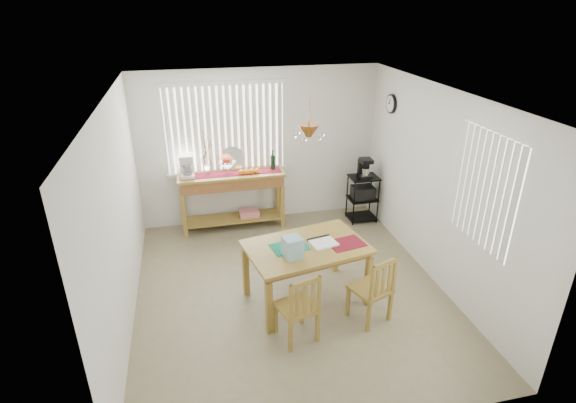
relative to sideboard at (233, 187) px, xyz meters
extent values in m
cube|color=gray|center=(0.51, -1.99, -0.74)|extent=(4.00, 4.50, 0.01)
cube|color=white|center=(0.51, 0.31, 0.57)|extent=(4.00, 0.10, 2.60)
cube|color=white|center=(0.51, -4.29, 0.57)|extent=(4.00, 0.10, 2.60)
cube|color=white|center=(-1.54, -1.99, 0.57)|extent=(0.10, 4.50, 2.60)
cube|color=white|center=(2.56, -1.99, 0.57)|extent=(0.10, 4.50, 2.60)
cube|color=white|center=(0.51, -1.99, 1.92)|extent=(4.00, 4.50, 0.10)
cube|color=white|center=(-0.04, 0.26, 0.92)|extent=(1.90, 0.01, 1.40)
cube|color=white|center=(-0.94, 0.25, 0.92)|extent=(0.07, 0.03, 1.40)
cube|color=white|center=(-0.83, 0.25, 0.92)|extent=(0.07, 0.03, 1.40)
cube|color=white|center=(-0.73, 0.25, 0.92)|extent=(0.07, 0.03, 1.40)
cube|color=white|center=(-0.62, 0.25, 0.92)|extent=(0.07, 0.03, 1.40)
cube|color=white|center=(-0.52, 0.25, 0.92)|extent=(0.07, 0.03, 1.40)
cube|color=white|center=(-0.41, 0.25, 0.92)|extent=(0.07, 0.03, 1.40)
cube|color=white|center=(-0.30, 0.25, 0.92)|extent=(0.07, 0.03, 1.40)
cube|color=white|center=(-0.20, 0.25, 0.92)|extent=(0.07, 0.03, 1.40)
cube|color=white|center=(-0.09, 0.25, 0.92)|extent=(0.07, 0.03, 1.40)
cube|color=white|center=(0.01, 0.25, 0.92)|extent=(0.07, 0.03, 1.40)
cube|color=white|center=(0.12, 0.25, 0.92)|extent=(0.07, 0.03, 1.40)
cube|color=white|center=(0.22, 0.25, 0.92)|extent=(0.07, 0.03, 1.40)
cube|color=white|center=(0.33, 0.25, 0.92)|extent=(0.07, 0.03, 1.40)
cube|color=white|center=(0.43, 0.25, 0.92)|extent=(0.07, 0.03, 1.40)
cube|color=white|center=(0.54, 0.25, 0.92)|extent=(0.07, 0.03, 1.40)
cube|color=white|center=(0.65, 0.25, 0.92)|extent=(0.07, 0.03, 1.40)
cube|color=white|center=(0.75, 0.25, 0.92)|extent=(0.07, 0.03, 1.40)
cube|color=white|center=(0.86, 0.25, 0.92)|extent=(0.07, 0.03, 1.40)
cube|color=white|center=(-0.04, 0.23, 0.19)|extent=(1.98, 0.06, 0.06)
cube|color=white|center=(-0.04, 0.23, 1.65)|extent=(1.98, 0.06, 0.06)
cube|color=white|center=(2.50, -2.89, 0.92)|extent=(0.01, 1.10, 1.30)
cube|color=white|center=(2.49, -3.38, 0.92)|extent=(0.03, 0.07, 1.30)
cube|color=white|center=(2.49, -3.27, 0.92)|extent=(0.03, 0.07, 1.30)
cube|color=white|center=(2.49, -3.16, 0.92)|extent=(0.03, 0.07, 1.30)
cube|color=white|center=(2.49, -3.05, 0.92)|extent=(0.03, 0.07, 1.30)
cube|color=white|center=(2.49, -2.94, 0.92)|extent=(0.03, 0.07, 1.30)
cube|color=white|center=(2.49, -2.83, 0.92)|extent=(0.03, 0.07, 1.30)
cube|color=white|center=(2.49, -2.72, 0.92)|extent=(0.03, 0.07, 1.30)
cube|color=white|center=(2.49, -2.61, 0.92)|extent=(0.03, 0.07, 1.30)
cube|color=white|center=(2.49, -2.50, 0.92)|extent=(0.03, 0.07, 1.30)
cube|color=white|center=(2.49, -2.39, 0.92)|extent=(0.03, 0.07, 1.30)
cylinder|color=black|center=(2.48, -0.44, 1.35)|extent=(0.04, 0.30, 0.30)
cylinder|color=white|center=(2.46, -0.44, 1.35)|extent=(0.01, 0.25, 0.25)
cylinder|color=#985F29|center=(0.67, -2.21, 1.70)|extent=(0.01, 0.01, 0.34)
cone|color=#985F29|center=(0.67, -2.21, 1.52)|extent=(0.24, 0.24, 0.14)
sphere|color=white|center=(0.83, -2.21, 1.46)|extent=(0.05, 0.05, 0.05)
sphere|color=white|center=(0.75, -2.07, 1.46)|extent=(0.05, 0.05, 0.05)
sphere|color=white|center=(0.59, -2.07, 1.46)|extent=(0.05, 0.05, 0.05)
sphere|color=white|center=(0.51, -2.21, 1.46)|extent=(0.05, 0.05, 0.05)
sphere|color=white|center=(0.59, -2.35, 1.46)|extent=(0.05, 0.05, 0.05)
sphere|color=white|center=(0.75, -2.35, 1.46)|extent=(0.05, 0.05, 0.05)
cube|color=olive|center=(-0.01, 0.00, 0.22)|extent=(1.73, 0.49, 0.04)
cube|color=#925C2F|center=(-0.01, 0.00, 0.10)|extent=(1.66, 0.44, 0.17)
cube|color=olive|center=(-0.82, -0.19, -0.36)|extent=(0.06, 0.06, 0.75)
cube|color=olive|center=(0.80, -0.19, -0.36)|extent=(0.06, 0.06, 0.75)
cube|color=olive|center=(-0.82, 0.19, -0.36)|extent=(0.06, 0.06, 0.75)
cube|color=olive|center=(0.80, 0.19, -0.36)|extent=(0.06, 0.06, 0.75)
cube|color=olive|center=(-0.01, 0.00, -0.57)|extent=(1.60, 0.42, 0.03)
cube|color=red|center=(0.26, 0.00, -0.50)|extent=(0.32, 0.24, 0.11)
cube|color=maroon|center=(-0.01, 0.00, 0.25)|extent=(1.64, 0.27, 0.01)
cube|color=white|center=(-0.70, 0.00, 0.27)|extent=(0.22, 0.26, 0.05)
cube|color=white|center=(-0.70, 0.09, 0.40)|extent=(0.22, 0.09, 0.32)
cube|color=white|center=(-0.70, -0.02, 0.58)|extent=(0.22, 0.24, 0.08)
cylinder|color=white|center=(-0.70, -0.03, 0.37)|extent=(0.14, 0.14, 0.14)
cylinder|color=white|center=(-0.06, -0.02, 0.30)|extent=(0.05, 0.05, 0.11)
cone|color=white|center=(-0.06, -0.02, 0.40)|extent=(0.28, 0.28, 0.10)
sphere|color=red|center=(-0.01, -0.02, 0.49)|extent=(0.09, 0.09, 0.09)
sphere|color=red|center=(-0.05, 0.03, 0.49)|extent=(0.09, 0.09, 0.09)
sphere|color=red|center=(-0.11, 0.01, 0.49)|extent=(0.09, 0.09, 0.09)
sphere|color=red|center=(-0.11, -0.05, 0.49)|extent=(0.09, 0.09, 0.09)
sphere|color=red|center=(-0.05, -0.07, 0.49)|extent=(0.09, 0.09, 0.09)
sphere|color=orange|center=(0.14, -0.09, 0.29)|extent=(0.09, 0.09, 0.09)
sphere|color=orange|center=(0.23, -0.09, 0.29)|extent=(0.09, 0.09, 0.09)
sphere|color=orange|center=(0.31, -0.09, 0.29)|extent=(0.09, 0.09, 0.09)
sphere|color=orange|center=(0.40, -0.09, 0.29)|extent=(0.09, 0.09, 0.09)
cylinder|color=silver|center=(0.04, 0.20, 0.44)|extent=(0.39, 0.10, 0.38)
cylinder|color=white|center=(-0.39, 0.05, 0.32)|extent=(0.09, 0.09, 0.15)
cylinder|color=#4C3823|center=(-0.39, 0.05, 0.64)|extent=(0.09, 0.04, 0.48)
cylinder|color=#4C3823|center=(-0.39, 0.05, 0.66)|extent=(0.15, 0.07, 0.52)
cylinder|color=#4C3823|center=(-0.39, 0.05, 0.61)|extent=(0.19, 0.08, 0.39)
cylinder|color=#4C3823|center=(-0.39, 0.05, 0.69)|extent=(0.06, 0.03, 0.59)
cylinder|color=#4C3823|center=(-0.39, 0.05, 0.60)|extent=(0.24, 0.11, 0.33)
cylinder|color=black|center=(0.69, 0.05, 0.37)|extent=(0.08, 0.08, 0.25)
cylinder|color=black|center=(0.69, 0.05, 0.53)|extent=(0.03, 0.03, 0.09)
cylinder|color=black|center=(1.99, -0.40, -0.32)|extent=(0.02, 0.02, 0.81)
cylinder|color=black|center=(2.43, -0.40, -0.32)|extent=(0.02, 0.02, 0.81)
cylinder|color=black|center=(1.99, -0.06, -0.32)|extent=(0.02, 0.02, 0.81)
cylinder|color=black|center=(2.43, -0.06, -0.32)|extent=(0.02, 0.02, 0.81)
cube|color=black|center=(2.21, -0.23, 0.07)|extent=(0.48, 0.38, 0.03)
cube|color=black|center=(2.21, -0.23, -0.32)|extent=(0.48, 0.38, 0.02)
cube|color=black|center=(2.21, -0.23, -0.67)|extent=(0.48, 0.38, 0.02)
cube|color=black|center=(2.21, -0.23, -0.21)|extent=(0.36, 0.29, 0.21)
cube|color=black|center=(2.21, -0.25, 0.11)|extent=(0.19, 0.23, 0.05)
cube|color=black|center=(2.21, -0.18, 0.23)|extent=(0.19, 0.08, 0.29)
cube|color=black|center=(2.21, -0.25, 0.38)|extent=(0.19, 0.21, 0.07)
cylinder|color=silver|center=(2.21, -0.26, 0.19)|extent=(0.12, 0.12, 0.12)
cube|color=olive|center=(0.67, -2.21, 0.04)|extent=(1.62, 1.21, 0.04)
cube|color=#925C2F|center=(0.67, -2.21, -0.02)|extent=(1.50, 1.09, 0.06)
cube|color=olive|center=(0.09, -2.74, -0.39)|extent=(0.09, 0.09, 0.68)
cube|color=olive|center=(1.41, -2.48, -0.39)|extent=(0.09, 0.09, 0.68)
cube|color=olive|center=(-0.07, -1.94, -0.39)|extent=(0.09, 0.09, 0.68)
cube|color=olive|center=(1.25, -1.68, -0.39)|extent=(0.09, 0.09, 0.68)
cube|color=#167D62|center=(0.45, -2.20, 0.06)|extent=(0.49, 0.39, 0.01)
cube|color=maroon|center=(1.16, -2.27, 0.06)|extent=(0.49, 0.39, 0.01)
cube|color=white|center=(0.88, -2.22, 0.07)|extent=(0.36, 0.31, 0.03)
cube|color=black|center=(0.86, -2.08, 0.07)|extent=(0.32, 0.09, 0.03)
cube|color=#8BB4CA|center=(0.44, -2.41, 0.18)|extent=(0.25, 0.25, 0.25)
cube|color=olive|center=(0.38, -2.89, -0.31)|extent=(0.50, 0.50, 0.04)
cube|color=olive|center=(0.50, -2.68, -0.53)|extent=(0.05, 0.05, 0.40)
cube|color=olive|center=(0.16, -2.77, -0.53)|extent=(0.05, 0.05, 0.40)
cube|color=olive|center=(0.59, -3.02, -0.53)|extent=(0.05, 0.05, 0.40)
cube|color=olive|center=(0.25, -3.11, -0.53)|extent=(0.05, 0.05, 0.40)
cube|color=olive|center=(0.59, -3.03, -0.07)|extent=(0.04, 0.04, 0.45)
cube|color=olive|center=(0.26, -3.12, -0.07)|extent=(0.04, 0.04, 0.45)
cube|color=olive|center=(0.42, -3.07, 0.13)|extent=(0.37, 0.13, 0.06)
cube|color=olive|center=(0.52, -3.05, -0.09)|extent=(0.04, 0.03, 0.36)
cube|color=olive|center=(0.42, -3.07, -0.09)|extent=(0.04, 0.03, 0.36)
cube|color=olive|center=(0.33, -3.10, -0.09)|extent=(0.04, 0.03, 0.36)
cube|color=olive|center=(1.31, -2.76, -0.31)|extent=(0.54, 0.54, 0.04)
cube|color=olive|center=(1.41, -2.53, -0.53)|extent=(0.05, 0.05, 0.41)
cube|color=olive|center=(1.08, -2.66, -0.53)|extent=(0.05, 0.05, 0.41)
cube|color=olive|center=(1.54, -2.86, -0.53)|extent=(0.05, 0.05, 0.41)
cube|color=olive|center=(1.21, -2.99, -0.53)|extent=(0.05, 0.05, 0.41)
cube|color=olive|center=(1.55, -2.87, -0.06)|extent=(0.04, 0.04, 0.45)
cube|color=olive|center=(1.22, -3.00, -0.06)|extent=(0.04, 0.04, 0.45)
cube|color=olive|center=(1.38, -2.94, 0.14)|extent=(0.36, 0.17, 0.06)
cube|color=olive|center=(1.47, -2.90, -0.08)|extent=(0.04, 0.03, 0.36)
cube|color=olive|center=(1.38, -2.94, -0.08)|extent=(0.04, 0.03, 0.36)
cube|color=olive|center=(1.29, -2.97, -0.08)|extent=(0.04, 0.03, 0.36)
camera|label=1|loc=(-0.63, -6.86, 2.87)|focal=28.00mm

